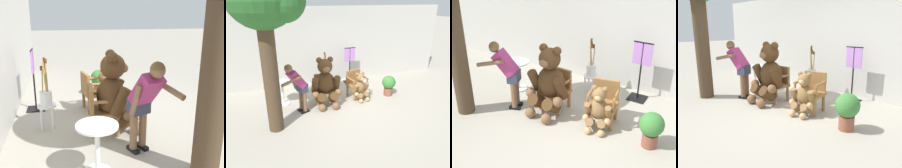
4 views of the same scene
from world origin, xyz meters
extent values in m
plane|color=#A8A091|center=(0.00, 0.00, 0.00)|extent=(60.00, 60.00, 0.00)
cube|color=olive|center=(-0.56, 0.61, 0.41)|extent=(0.59, 0.56, 0.07)
cylinder|color=olive|center=(-0.80, 0.42, 0.18)|extent=(0.07, 0.07, 0.37)
cylinder|color=olive|center=(-0.34, 0.39, 0.18)|extent=(0.07, 0.07, 0.37)
cylinder|color=olive|center=(-0.77, 0.84, 0.18)|extent=(0.07, 0.07, 0.37)
cylinder|color=olive|center=(-0.31, 0.81, 0.18)|extent=(0.07, 0.07, 0.37)
cube|color=olive|center=(-0.54, 0.84, 0.65)|extent=(0.52, 0.10, 0.42)
cylinder|color=olive|center=(-0.81, 0.63, 0.66)|extent=(0.09, 0.48, 0.06)
cylinder|color=olive|center=(-0.82, 0.42, 0.55)|extent=(0.05, 0.05, 0.22)
cylinder|color=olive|center=(-0.31, 0.60, 0.66)|extent=(0.09, 0.48, 0.06)
cylinder|color=olive|center=(-0.32, 0.39, 0.55)|extent=(0.05, 0.05, 0.22)
cube|color=olive|center=(0.56, 0.61, 0.41)|extent=(0.64, 0.61, 0.07)
cylinder|color=olive|center=(0.37, 0.37, 0.18)|extent=(0.07, 0.07, 0.37)
cylinder|color=olive|center=(0.82, 0.45, 0.18)|extent=(0.07, 0.07, 0.37)
cylinder|color=olive|center=(0.30, 0.78, 0.18)|extent=(0.07, 0.07, 0.37)
cylinder|color=olive|center=(0.75, 0.86, 0.18)|extent=(0.07, 0.07, 0.37)
cube|color=olive|center=(0.52, 0.84, 0.65)|extent=(0.52, 0.15, 0.42)
cylinder|color=olive|center=(0.31, 0.57, 0.66)|extent=(0.14, 0.48, 0.06)
cylinder|color=olive|center=(0.35, 0.36, 0.55)|extent=(0.05, 0.05, 0.22)
cylinder|color=olive|center=(0.80, 0.66, 0.66)|extent=(0.14, 0.48, 0.06)
cylinder|color=olive|center=(0.84, 0.45, 0.55)|extent=(0.05, 0.05, 0.22)
ellipsoid|color=#4C3019|center=(-0.56, 0.49, 0.67)|extent=(0.64, 0.55, 0.70)
sphere|color=#4C3019|center=(-0.56, 0.46, 1.21)|extent=(0.44, 0.44, 0.44)
ellipsoid|color=brown|center=(-0.57, 0.27, 1.18)|extent=(0.22, 0.18, 0.16)
sphere|color=black|center=(-0.57, 0.27, 1.19)|extent=(0.07, 0.07, 0.07)
sphere|color=#4C3019|center=(-0.72, 0.49, 1.40)|extent=(0.17, 0.17, 0.17)
sphere|color=#4C3019|center=(-0.39, 0.47, 1.40)|extent=(0.17, 0.17, 0.17)
cylinder|color=#4C3019|center=(-0.89, 0.40, 0.67)|extent=(0.22, 0.40, 0.53)
sphere|color=brown|center=(-0.92, 0.26, 0.44)|extent=(0.21, 0.21, 0.21)
cylinder|color=#4C3019|center=(-0.24, 0.35, 0.67)|extent=(0.22, 0.40, 0.53)
sphere|color=brown|center=(-0.24, 0.21, 0.44)|extent=(0.21, 0.21, 0.21)
cylinder|color=#4C3019|center=(-0.76, 0.25, 0.30)|extent=(0.28, 0.45, 0.41)
sphere|color=brown|center=(-0.80, 0.04, 0.11)|extent=(0.22, 0.22, 0.22)
cylinder|color=#4C3019|center=(-0.39, 0.23, 0.30)|extent=(0.28, 0.45, 0.41)
sphere|color=brown|center=(-0.39, 0.02, 0.11)|extent=(0.22, 0.22, 0.22)
ellipsoid|color=olive|center=(0.56, 0.43, 0.41)|extent=(0.42, 0.38, 0.43)
sphere|color=olive|center=(0.56, 0.41, 0.74)|extent=(0.27, 0.27, 0.27)
ellipsoid|color=tan|center=(0.58, 0.30, 0.72)|extent=(0.14, 0.12, 0.10)
sphere|color=black|center=(0.58, 0.30, 0.73)|extent=(0.04, 0.04, 0.04)
sphere|color=olive|center=(0.46, 0.41, 0.86)|extent=(0.11, 0.11, 0.11)
sphere|color=olive|center=(0.66, 0.44, 0.86)|extent=(0.11, 0.11, 0.11)
cylinder|color=olive|center=(0.37, 0.33, 0.41)|extent=(0.16, 0.26, 0.32)
sphere|color=tan|center=(0.38, 0.24, 0.27)|extent=(0.13, 0.13, 0.13)
cylinder|color=olive|center=(0.77, 0.40, 0.41)|extent=(0.16, 0.26, 0.32)
sphere|color=tan|center=(0.79, 0.32, 0.27)|extent=(0.13, 0.13, 0.13)
cylinder|color=olive|center=(0.47, 0.26, 0.18)|extent=(0.20, 0.29, 0.25)
sphere|color=tan|center=(0.49, 0.13, 0.07)|extent=(0.14, 0.14, 0.14)
cylinder|color=olive|center=(0.70, 0.30, 0.18)|extent=(0.20, 0.29, 0.25)
sphere|color=tan|center=(0.73, 0.17, 0.07)|extent=(0.14, 0.14, 0.14)
cube|color=black|center=(-1.34, 0.30, 0.03)|extent=(0.26, 0.17, 0.06)
cylinder|color=brown|center=(-1.34, 0.30, 0.47)|extent=(0.12, 0.12, 0.82)
cube|color=black|center=(-1.27, 0.13, 0.03)|extent=(0.26, 0.17, 0.06)
cylinder|color=brown|center=(-1.27, 0.13, 0.47)|extent=(0.12, 0.12, 0.82)
cube|color=#33384C|center=(-1.31, 0.22, 0.75)|extent=(0.31, 0.36, 0.24)
cube|color=#9E2D66|center=(-1.46, 0.16, 1.04)|extent=(0.56, 0.47, 0.55)
sphere|color=brown|center=(-1.66, 0.09, 1.36)|extent=(0.21, 0.21, 0.21)
sphere|color=brown|center=(-1.66, 0.09, 1.38)|extent=(0.21, 0.21, 0.21)
cylinder|color=brown|center=(-1.63, -0.11, 1.09)|extent=(0.56, 0.28, 0.20)
cylinder|color=brown|center=(-1.52, 0.34, 0.92)|extent=(0.25, 0.16, 0.50)
cylinder|color=white|center=(-0.20, 1.63, 0.45)|extent=(0.34, 0.34, 0.03)
cylinder|color=white|center=(-0.11, 1.73, 0.22)|extent=(0.04, 0.04, 0.43)
cylinder|color=white|center=(-0.30, 1.73, 0.22)|extent=(0.04, 0.04, 0.43)
cylinder|color=white|center=(-0.11, 1.53, 0.22)|extent=(0.04, 0.04, 0.43)
cylinder|color=white|center=(-0.30, 1.53, 0.22)|extent=(0.04, 0.04, 0.43)
cylinder|color=white|center=(-0.20, 1.63, 0.59)|extent=(0.22, 0.22, 0.26)
cylinder|color=tan|center=(-0.20, 1.63, 0.86)|extent=(0.14, 0.04, 0.63)
cylinder|color=#592D19|center=(-0.20, 1.63, 1.22)|extent=(0.06, 0.05, 0.09)
cylinder|color=tan|center=(-0.18, 1.68, 0.83)|extent=(0.08, 0.05, 0.58)
cylinder|color=#592D19|center=(-0.18, 1.68, 1.15)|extent=(0.05, 0.05, 0.09)
cylinder|color=tan|center=(-0.22, 1.62, 0.90)|extent=(0.06, 0.06, 0.73)
cylinder|color=#592D19|center=(-0.22, 1.62, 1.31)|extent=(0.05, 0.05, 0.08)
cylinder|color=tan|center=(-0.21, 1.60, 0.89)|extent=(0.07, 0.03, 0.71)
cylinder|color=#592D19|center=(-0.21, 1.60, 1.28)|extent=(0.05, 0.04, 0.08)
cylinder|color=tan|center=(-0.20, 1.62, 0.83)|extent=(0.07, 0.03, 0.59)
cylinder|color=#592D19|center=(-0.20, 1.62, 1.17)|extent=(0.05, 0.04, 0.08)
cylinder|color=white|center=(-1.79, 0.93, 0.70)|extent=(0.56, 0.56, 0.03)
cylinder|color=white|center=(-1.79, 0.93, 0.34)|extent=(0.07, 0.07, 0.69)
cylinder|color=#473523|center=(-2.12, -0.45, 1.38)|extent=(0.36, 0.36, 2.76)
cylinder|color=brown|center=(1.60, 0.37, 0.13)|extent=(0.28, 0.28, 0.26)
sphere|color=#3D7F38|center=(1.60, 0.37, 0.46)|extent=(0.44, 0.44, 0.44)
cube|color=black|center=(0.85, 1.93, 0.01)|extent=(0.40, 0.40, 0.02)
cylinder|color=black|center=(0.85, 1.93, 0.68)|extent=(0.04, 0.04, 1.35)
cylinder|color=black|center=(0.85, 1.93, 1.35)|extent=(0.44, 0.03, 0.03)
cube|color=#B77AD1|center=(0.85, 1.93, 1.09)|extent=(0.40, 0.03, 0.48)
camera|label=1|loc=(-4.68, 1.34, 2.08)|focal=40.00mm
camera|label=2|loc=(-2.30, -5.37, 3.05)|focal=35.00mm
camera|label=3|loc=(2.59, -4.29, 3.55)|focal=50.00mm
camera|label=4|loc=(3.39, -2.96, 1.76)|focal=35.00mm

